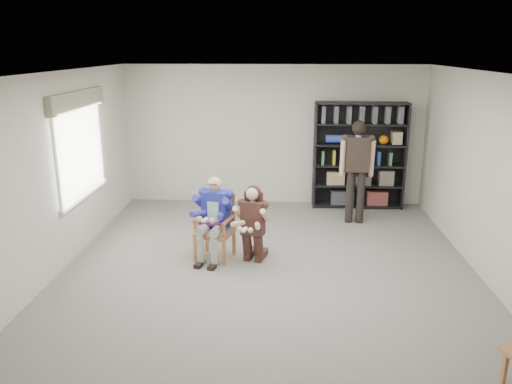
# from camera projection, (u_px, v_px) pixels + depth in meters

# --- Properties ---
(room_shell) EXTENTS (6.00, 7.00, 2.80)m
(room_shell) POSITION_uv_depth(u_px,v_px,m) (268.00, 180.00, 6.72)
(room_shell) COLOR beige
(room_shell) RESTS_ON ground
(floor) EXTENTS (6.00, 7.00, 0.01)m
(floor) POSITION_uv_depth(u_px,v_px,m) (268.00, 275.00, 7.11)
(floor) COLOR slate
(floor) RESTS_ON ground
(window_left) EXTENTS (0.16, 2.00, 1.75)m
(window_left) POSITION_uv_depth(u_px,v_px,m) (81.00, 146.00, 7.77)
(window_left) COLOR silver
(window_left) RESTS_ON room_shell
(armchair) EXTENTS (0.70, 0.68, 0.99)m
(armchair) POSITION_uv_depth(u_px,v_px,m) (215.00, 228.00, 7.54)
(armchair) COLOR #9B5932
(armchair) RESTS_ON floor
(seated_man) EXTENTS (0.73, 0.89, 1.29)m
(seated_man) POSITION_uv_depth(u_px,v_px,m) (214.00, 218.00, 7.49)
(seated_man) COLOR navy
(seated_man) RESTS_ON floor
(kneeling_woman) EXTENTS (0.68, 0.89, 1.18)m
(kneeling_woman) POSITION_uv_depth(u_px,v_px,m) (252.00, 225.00, 7.36)
(kneeling_woman) COLOR #3A1E19
(kneeling_woman) RESTS_ON floor
(bookshelf) EXTENTS (1.80, 0.38, 2.10)m
(bookshelf) POSITION_uv_depth(u_px,v_px,m) (359.00, 156.00, 9.87)
(bookshelf) COLOR black
(bookshelf) RESTS_ON floor
(standing_man) EXTENTS (0.59, 0.35, 1.87)m
(standing_man) POSITION_uv_depth(u_px,v_px,m) (356.00, 173.00, 8.98)
(standing_man) COLOR black
(standing_man) RESTS_ON floor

